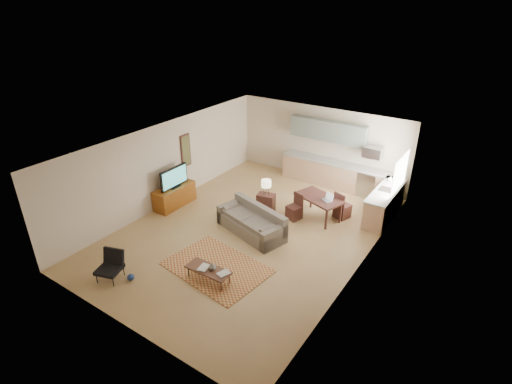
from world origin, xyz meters
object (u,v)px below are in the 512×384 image
Objects in this scene: console_table at (266,203)px; tv_credenza at (175,196)px; armchair at (109,267)px; sofa at (251,221)px; coffee_table at (209,275)px; dining_table at (318,207)px.

tv_credenza is at bearing -167.01° from console_table.
sofa is at bearing 47.75° from armchair.
console_table is (1.34, 4.89, -0.04)m from armchair.
tv_credenza reaches higher than console_table.
console_table is at bearing 56.58° from armchair.
sofa reaches higher than armchair.
armchair is at bearing -148.35° from coffee_table.
tv_credenza is (-3.01, -0.00, -0.06)m from sofa.
console_table is at bearing 99.56° from coffee_table.
dining_table is at bearing 23.60° from tv_credenza.
dining_table reaches higher than coffee_table.
console_table is at bearing 24.88° from tv_credenza.
dining_table reaches higher than armchair.
tv_credenza is 2.99m from console_table.
sofa is 2.39m from coffee_table.
coffee_table is 2.39m from armchair.
armchair is 3.88m from tv_credenza.
armchair reaches higher than tv_credenza.
coffee_table is 0.78× the size of tv_credenza.
sofa is 1.29m from console_table.
sofa is at bearing 98.25° from coffee_table.
armchair is at bearing -99.06° from dining_table.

